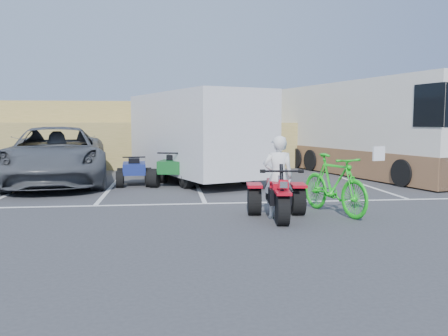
{
  "coord_description": "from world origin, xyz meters",
  "views": [
    {
      "loc": [
        -0.9,
        -9.3,
        2.05
      ],
      "look_at": [
        0.35,
        1.33,
        1.0
      ],
      "focal_mm": 38.0,
      "sensor_mm": 36.0,
      "label": 1
    }
  ],
  "objects": [
    {
      "name": "rider",
      "position": [
        1.4,
        0.46,
        0.88
      ],
      "size": [
        0.68,
        0.49,
        1.76
      ],
      "primitive_type": "imported",
      "rotation": [
        0.0,
        0.0,
        3.03
      ],
      "color": "white",
      "rests_on": "ground"
    },
    {
      "name": "quad_atv_green",
      "position": [
        -0.72,
        5.96,
        0.0
      ],
      "size": [
        1.63,
        1.95,
        1.12
      ],
      "primitive_type": null,
      "rotation": [
        0.0,
        0.0,
        -0.22
      ],
      "color": "#12521F",
      "rests_on": "ground"
    },
    {
      "name": "red_trike_atv",
      "position": [
        1.39,
        0.31,
        0.0
      ],
      "size": [
        1.45,
        1.83,
        1.11
      ],
      "primitive_type": null,
      "rotation": [
        0.0,
        0.0,
        -0.11
      ],
      "color": "#B00A19",
      "rests_on": "ground"
    },
    {
      "name": "cargo_trailer",
      "position": [
        0.06,
        7.11,
        1.63
      ],
      "size": [
        4.8,
        6.97,
        3.02
      ],
      "rotation": [
        0.0,
        0.0,
        0.38
      ],
      "color": "silver",
      "rests_on": "ground"
    },
    {
      "name": "ground",
      "position": [
        0.0,
        0.0,
        0.0
      ],
      "size": [
        100.0,
        100.0,
        0.0
      ],
      "primitive_type": "plane",
      "color": "#39393B",
      "rests_on": "ground"
    },
    {
      "name": "grass_embankment",
      "position": [
        0.0,
        15.48,
        1.42
      ],
      "size": [
        40.0,
        8.5,
        3.1
      ],
      "color": "olive",
      "rests_on": "ground"
    },
    {
      "name": "rv_motorhome",
      "position": [
        6.71,
        8.33,
        1.52
      ],
      "size": [
        4.89,
        10.02,
        3.49
      ],
      "rotation": [
        0.0,
        0.0,
        0.26
      ],
      "color": "silver",
      "rests_on": "ground"
    },
    {
      "name": "grey_pickup",
      "position": [
        -4.6,
        6.84,
        0.94
      ],
      "size": [
        4.08,
        7.16,
        1.88
      ],
      "primitive_type": "imported",
      "rotation": [
        0.0,
        0.0,
        0.15
      ],
      "color": "#494C51",
      "rests_on": "ground"
    },
    {
      "name": "quad_atv_blue",
      "position": [
        -2.01,
        6.13,
        0.0
      ],
      "size": [
        1.22,
        1.58,
        0.98
      ],
      "primitive_type": null,
      "rotation": [
        0.0,
        0.0,
        0.07
      ],
      "color": "navy",
      "rests_on": "ground"
    },
    {
      "name": "parking_stripes",
      "position": [
        0.87,
        4.07,
        0.0
      ],
      "size": [
        28.0,
        5.16,
        0.01
      ],
      "color": "white",
      "rests_on": "ground"
    },
    {
      "name": "green_dirt_bike",
      "position": [
        2.75,
        0.77,
        0.67
      ],
      "size": [
        1.29,
        2.3,
        1.33
      ],
      "primitive_type": "imported",
      "rotation": [
        0.0,
        0.0,
        0.32
      ],
      "color": "#14BF19",
      "rests_on": "ground"
    }
  ]
}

